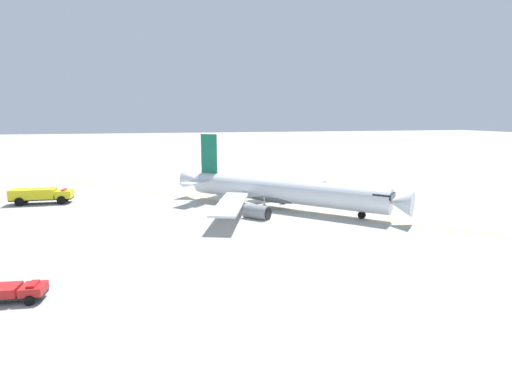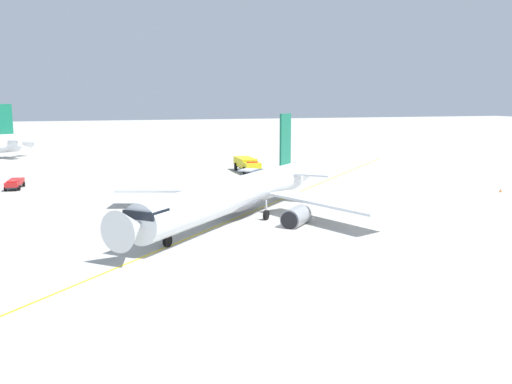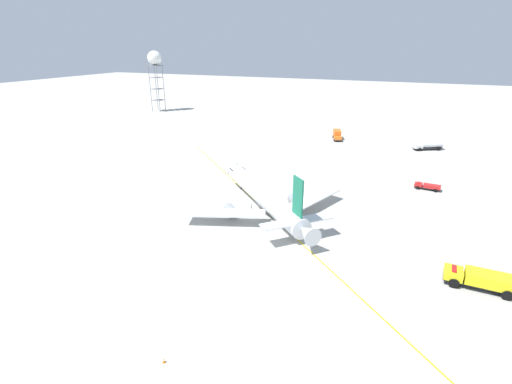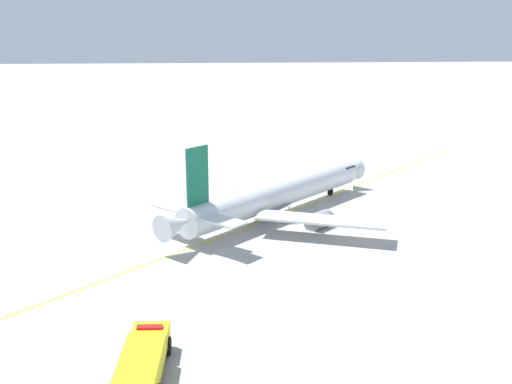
{
  "view_description": "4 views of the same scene",
  "coord_description": "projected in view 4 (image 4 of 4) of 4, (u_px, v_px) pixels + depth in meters",
  "views": [
    {
      "loc": [
        60.53,
        -21.67,
        14.15
      ],
      "look_at": [
        1.59,
        -6.62,
        2.54
      ],
      "focal_mm": 27.8,
      "sensor_mm": 36.0,
      "label": 1
    },
    {
      "loc": [
        19.43,
        53.45,
        13.06
      ],
      "look_at": [
        0.91,
        -1.77,
        3.12
      ],
      "focal_mm": 38.25,
      "sensor_mm": 36.0,
      "label": 2
    },
    {
      "loc": [
        -62.39,
        -28.84,
        31.33
      ],
      "look_at": [
        4.94,
        -0.33,
        2.67
      ],
      "focal_mm": 26.67,
      "sensor_mm": 36.0,
      "label": 3
    },
    {
      "loc": [
        -5.07,
        -78.99,
        24.49
      ],
      "look_at": [
        0.69,
        1.01,
        2.12
      ],
      "focal_mm": 43.13,
      "sensor_mm": 36.0,
      "label": 4
    }
  ],
  "objects": [
    {
      "name": "taxiway_centreline",
      "position": [
        237.0,
        230.0,
        74.55
      ],
      "size": [
        86.57,
        88.74,
        0.01
      ],
      "rotation": [
        0.0,
        0.0,
        0.8
      ],
      "color": "yellow",
      "rests_on": "ground_plane"
    },
    {
      "name": "fire_tender_truck",
      "position": [
        143.0,
        361.0,
        42.99
      ],
      "size": [
        3.4,
        9.48,
        2.5
      ],
      "rotation": [
        0.0,
        0.0,
        1.53
      ],
      "color": "#232326",
      "rests_on": "ground_plane"
    },
    {
      "name": "ground_plane",
      "position": [
        251.0,
        209.0,
        82.82
      ],
      "size": [
        600.0,
        600.0,
        0.0
      ],
      "primitive_type": "plane",
      "color": "#ADAAA3"
    },
    {
      "name": "airliner_main",
      "position": [
        275.0,
        196.0,
        79.38
      ],
      "size": [
        30.0,
        30.13,
        11.42
      ],
      "rotation": [
        0.0,
        0.0,
        0.79
      ],
      "color": "silver",
      "rests_on": "ground_plane"
    }
  ]
}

